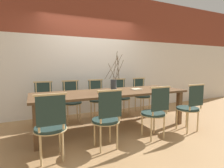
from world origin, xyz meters
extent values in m
plane|color=#A87F51|center=(0.00, 0.00, 0.00)|extent=(16.00, 16.00, 0.00)
cube|color=silver|center=(0.00, 1.33, 0.99)|extent=(12.00, 0.06, 1.98)
cube|color=brown|center=(0.00, 1.33, 2.59)|extent=(12.00, 0.06, 1.22)
cube|color=brown|center=(0.00, 0.00, 0.73)|extent=(3.05, 0.98, 0.04)
cube|color=brown|center=(-1.42, -0.39, 0.35)|extent=(0.09, 0.09, 0.71)
cube|color=brown|center=(1.42, -0.39, 0.35)|extent=(0.09, 0.09, 0.71)
cube|color=brown|center=(-1.42, 0.39, 0.35)|extent=(0.09, 0.09, 0.71)
cube|color=brown|center=(1.42, 0.39, 0.35)|extent=(0.09, 0.09, 0.71)
cylinder|color=#233833|center=(-1.25, -0.74, 0.44)|extent=(0.41, 0.41, 0.04)
cylinder|color=tan|center=(-1.25, -0.74, 0.41)|extent=(0.44, 0.44, 0.01)
cylinder|color=tan|center=(-1.38, -0.61, 0.21)|extent=(0.03, 0.03, 0.42)
cylinder|color=tan|center=(-1.12, -0.61, 0.21)|extent=(0.03, 0.03, 0.42)
cylinder|color=tan|center=(-1.38, -0.87, 0.21)|extent=(0.03, 0.03, 0.42)
cylinder|color=tan|center=(-1.12, -0.87, 0.21)|extent=(0.03, 0.03, 0.42)
cylinder|color=tan|center=(-1.39, -0.92, 0.69)|extent=(0.03, 0.03, 0.47)
cylinder|color=tan|center=(-1.11, -0.92, 0.69)|extent=(0.03, 0.03, 0.47)
cube|color=#233833|center=(-1.25, -0.92, 0.71)|extent=(0.35, 0.02, 0.38)
cube|color=tan|center=(-1.25, -0.92, 0.91)|extent=(0.39, 0.03, 0.03)
cylinder|color=#233833|center=(-0.45, -0.74, 0.44)|extent=(0.41, 0.41, 0.04)
cylinder|color=tan|center=(-0.45, -0.74, 0.41)|extent=(0.44, 0.44, 0.01)
cylinder|color=tan|center=(-0.58, -0.61, 0.21)|extent=(0.03, 0.03, 0.42)
cylinder|color=tan|center=(-0.32, -0.61, 0.21)|extent=(0.03, 0.03, 0.42)
cylinder|color=tan|center=(-0.58, -0.87, 0.21)|extent=(0.03, 0.03, 0.42)
cylinder|color=tan|center=(-0.32, -0.87, 0.21)|extent=(0.03, 0.03, 0.42)
cylinder|color=tan|center=(-0.60, -0.92, 0.69)|extent=(0.03, 0.03, 0.47)
cylinder|color=tan|center=(-0.31, -0.92, 0.69)|extent=(0.03, 0.03, 0.47)
cube|color=#233833|center=(-0.45, -0.92, 0.71)|extent=(0.35, 0.02, 0.38)
cube|color=tan|center=(-0.45, -0.92, 0.91)|extent=(0.39, 0.03, 0.03)
cylinder|color=#233833|center=(0.45, -0.74, 0.44)|extent=(0.41, 0.41, 0.04)
cylinder|color=tan|center=(0.45, -0.74, 0.41)|extent=(0.44, 0.44, 0.01)
cylinder|color=tan|center=(0.31, -0.61, 0.21)|extent=(0.03, 0.03, 0.42)
cylinder|color=tan|center=(0.58, -0.61, 0.21)|extent=(0.03, 0.03, 0.42)
cylinder|color=tan|center=(0.31, -0.87, 0.21)|extent=(0.03, 0.03, 0.42)
cylinder|color=tan|center=(0.58, -0.87, 0.21)|extent=(0.03, 0.03, 0.42)
cylinder|color=tan|center=(0.30, -0.92, 0.69)|extent=(0.03, 0.03, 0.47)
cylinder|color=tan|center=(0.59, -0.92, 0.69)|extent=(0.03, 0.03, 0.47)
cube|color=#233833|center=(0.45, -0.92, 0.71)|extent=(0.35, 0.02, 0.38)
cube|color=tan|center=(0.45, -0.92, 0.91)|extent=(0.39, 0.03, 0.03)
cylinder|color=#233833|center=(1.28, -0.74, 0.44)|extent=(0.41, 0.41, 0.04)
cylinder|color=tan|center=(1.28, -0.74, 0.41)|extent=(0.44, 0.44, 0.01)
cylinder|color=tan|center=(1.14, -0.61, 0.21)|extent=(0.03, 0.03, 0.42)
cylinder|color=tan|center=(1.41, -0.61, 0.21)|extent=(0.03, 0.03, 0.42)
cylinder|color=tan|center=(1.14, -0.87, 0.21)|extent=(0.03, 0.03, 0.42)
cylinder|color=tan|center=(1.41, -0.87, 0.21)|extent=(0.03, 0.03, 0.42)
cylinder|color=tan|center=(1.13, -0.92, 0.69)|extent=(0.03, 0.03, 0.47)
cylinder|color=tan|center=(1.42, -0.92, 0.69)|extent=(0.03, 0.03, 0.47)
cube|color=#233833|center=(1.28, -0.92, 0.71)|extent=(0.35, 0.02, 0.38)
cube|color=tan|center=(1.28, -0.92, 0.91)|extent=(0.39, 0.03, 0.03)
cylinder|color=#233833|center=(-1.23, 0.74, 0.44)|extent=(0.41, 0.41, 0.04)
cylinder|color=tan|center=(-1.23, 0.74, 0.41)|extent=(0.44, 0.44, 0.01)
cylinder|color=tan|center=(-1.10, 0.61, 0.21)|extent=(0.03, 0.03, 0.42)
cylinder|color=tan|center=(-1.36, 0.61, 0.21)|extent=(0.03, 0.03, 0.42)
cylinder|color=tan|center=(-1.10, 0.87, 0.21)|extent=(0.03, 0.03, 0.42)
cylinder|color=tan|center=(-1.36, 0.87, 0.21)|extent=(0.03, 0.03, 0.42)
cylinder|color=tan|center=(-1.09, 0.92, 0.69)|extent=(0.03, 0.03, 0.47)
cylinder|color=tan|center=(-1.37, 0.92, 0.69)|extent=(0.03, 0.03, 0.47)
cube|color=#233833|center=(-1.23, 0.92, 0.71)|extent=(0.35, 0.02, 0.38)
cube|color=tan|center=(-1.23, 0.92, 0.91)|extent=(0.39, 0.03, 0.03)
cylinder|color=#233833|center=(-0.64, 0.74, 0.44)|extent=(0.41, 0.41, 0.04)
cylinder|color=tan|center=(-0.64, 0.74, 0.41)|extent=(0.44, 0.44, 0.01)
cylinder|color=tan|center=(-0.51, 0.61, 0.21)|extent=(0.03, 0.03, 0.42)
cylinder|color=tan|center=(-0.77, 0.61, 0.21)|extent=(0.03, 0.03, 0.42)
cylinder|color=tan|center=(-0.51, 0.87, 0.21)|extent=(0.03, 0.03, 0.42)
cylinder|color=tan|center=(-0.77, 0.87, 0.21)|extent=(0.03, 0.03, 0.42)
cylinder|color=tan|center=(-0.50, 0.92, 0.69)|extent=(0.03, 0.03, 0.47)
cylinder|color=tan|center=(-0.79, 0.92, 0.69)|extent=(0.03, 0.03, 0.47)
cube|color=#233833|center=(-0.64, 0.92, 0.71)|extent=(0.35, 0.02, 0.38)
cube|color=tan|center=(-0.64, 0.92, 0.91)|extent=(0.39, 0.03, 0.03)
cylinder|color=#233833|center=(-0.03, 0.74, 0.44)|extent=(0.41, 0.41, 0.04)
cylinder|color=tan|center=(-0.03, 0.74, 0.41)|extent=(0.44, 0.44, 0.01)
cylinder|color=tan|center=(0.11, 0.61, 0.21)|extent=(0.03, 0.03, 0.42)
cylinder|color=tan|center=(-0.16, 0.61, 0.21)|extent=(0.03, 0.03, 0.42)
cylinder|color=tan|center=(0.11, 0.87, 0.21)|extent=(0.03, 0.03, 0.42)
cylinder|color=tan|center=(-0.16, 0.87, 0.21)|extent=(0.03, 0.03, 0.42)
cylinder|color=tan|center=(0.12, 0.92, 0.69)|extent=(0.03, 0.03, 0.47)
cylinder|color=tan|center=(-0.17, 0.92, 0.69)|extent=(0.03, 0.03, 0.47)
cube|color=#233833|center=(-0.03, 0.92, 0.71)|extent=(0.35, 0.02, 0.38)
cube|color=tan|center=(-0.03, 0.92, 0.91)|extent=(0.39, 0.03, 0.03)
cylinder|color=#233833|center=(0.62, 0.74, 0.44)|extent=(0.41, 0.41, 0.04)
cylinder|color=tan|center=(0.62, 0.74, 0.41)|extent=(0.44, 0.44, 0.01)
cylinder|color=tan|center=(0.75, 0.61, 0.21)|extent=(0.03, 0.03, 0.42)
cylinder|color=tan|center=(0.48, 0.61, 0.21)|extent=(0.03, 0.03, 0.42)
cylinder|color=tan|center=(0.75, 0.87, 0.21)|extent=(0.03, 0.03, 0.42)
cylinder|color=tan|center=(0.48, 0.87, 0.21)|extent=(0.03, 0.03, 0.42)
cylinder|color=tan|center=(0.76, 0.92, 0.69)|extent=(0.03, 0.03, 0.47)
cylinder|color=tan|center=(0.47, 0.92, 0.69)|extent=(0.03, 0.03, 0.47)
cube|color=#233833|center=(0.62, 0.92, 0.71)|extent=(0.35, 0.02, 0.38)
cube|color=tan|center=(0.62, 0.92, 0.91)|extent=(0.39, 0.03, 0.03)
cylinder|color=#233833|center=(1.24, 0.74, 0.44)|extent=(0.41, 0.41, 0.04)
cylinder|color=tan|center=(1.24, 0.74, 0.41)|extent=(0.44, 0.44, 0.01)
cylinder|color=tan|center=(1.38, 0.61, 0.21)|extent=(0.03, 0.03, 0.42)
cylinder|color=tan|center=(1.11, 0.61, 0.21)|extent=(0.03, 0.03, 0.42)
cylinder|color=tan|center=(1.38, 0.87, 0.21)|extent=(0.03, 0.03, 0.42)
cylinder|color=tan|center=(1.11, 0.87, 0.21)|extent=(0.03, 0.03, 0.42)
cylinder|color=tan|center=(1.39, 0.92, 0.69)|extent=(0.03, 0.03, 0.47)
cylinder|color=tan|center=(1.10, 0.92, 0.69)|extent=(0.03, 0.03, 0.47)
cube|color=#233833|center=(1.24, 0.92, 0.71)|extent=(0.35, 0.02, 0.38)
cube|color=tan|center=(1.24, 0.92, 0.91)|extent=(0.39, 0.03, 0.03)
cylinder|color=#33383D|center=(0.04, 0.00, 0.87)|extent=(0.12, 0.12, 0.24)
cylinder|color=brown|center=(0.10, -0.06, 1.25)|extent=(0.13, 0.14, 0.52)
cylinder|color=brown|center=(0.17, 0.01, 1.18)|extent=(0.04, 0.28, 0.39)
cylinder|color=brown|center=(0.05, 0.14, 1.21)|extent=(0.29, 0.03, 0.44)
cylinder|color=brown|center=(0.08, 0.02, 1.27)|extent=(0.06, 0.10, 0.56)
cylinder|color=brown|center=(0.13, 0.10, 1.24)|extent=(0.21, 0.20, 0.50)
cylinder|color=brown|center=(0.11, 0.00, 1.16)|extent=(0.01, 0.16, 0.35)
cylinder|color=brown|center=(-0.02, -0.05, 1.15)|extent=(0.11, 0.13, 0.32)
cylinder|color=brown|center=(0.11, -0.04, 1.21)|extent=(0.09, 0.16, 0.46)
cube|color=beige|center=(0.59, 0.02, 0.76)|extent=(0.22, 0.19, 0.02)
camera|label=1|loc=(-1.45, -3.14, 1.27)|focal=28.00mm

